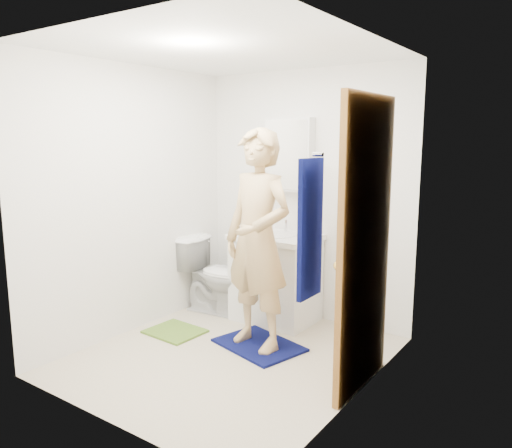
{
  "coord_description": "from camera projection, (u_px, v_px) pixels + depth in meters",
  "views": [
    {
      "loc": [
        2.37,
        -3.02,
        1.76
      ],
      "look_at": [
        0.08,
        0.25,
        1.07
      ],
      "focal_mm": 35.0,
      "sensor_mm": 36.0,
      "label": 1
    }
  ],
  "objects": [
    {
      "name": "floor",
      "position": [
        230.0,
        357.0,
        4.08
      ],
      "size": [
        2.2,
        2.4,
        0.02
      ],
      "primitive_type": "cube",
      "color": "beige",
      "rests_on": "ground"
    },
    {
      "name": "ceiling",
      "position": [
        227.0,
        48.0,
        3.67
      ],
      "size": [
        2.2,
        2.4,
        0.02
      ],
      "primitive_type": "cube",
      "color": "white",
      "rests_on": "ground"
    },
    {
      "name": "wall_back",
      "position": [
        306.0,
        196.0,
        4.85
      ],
      "size": [
        2.2,
        0.02,
        2.4
      ],
      "primitive_type": "cube",
      "color": "white",
      "rests_on": "ground"
    },
    {
      "name": "wall_front",
      "position": [
        101.0,
        235.0,
        2.9
      ],
      "size": [
        2.2,
        0.02,
        2.4
      ],
      "primitive_type": "cube",
      "color": "white",
      "rests_on": "ground"
    },
    {
      "name": "wall_left",
      "position": [
        132.0,
        201.0,
        4.5
      ],
      "size": [
        0.02,
        2.4,
        2.4
      ],
      "primitive_type": "cube",
      "color": "white",
      "rests_on": "ground"
    },
    {
      "name": "wall_right",
      "position": [
        363.0,
        225.0,
        3.25
      ],
      "size": [
        0.02,
        2.4,
        2.4
      ],
      "primitive_type": "cube",
      "color": "white",
      "rests_on": "ground"
    },
    {
      "name": "vanity_cabinet",
      "position": [
        276.0,
        280.0,
        4.83
      ],
      "size": [
        0.75,
        0.55,
        0.8
      ],
      "primitive_type": "cube",
      "color": "white",
      "rests_on": "floor"
    },
    {
      "name": "countertop",
      "position": [
        276.0,
        237.0,
        4.76
      ],
      "size": [
        0.79,
        0.59,
        0.05
      ],
      "primitive_type": "cube",
      "color": "white",
      "rests_on": "vanity_cabinet"
    },
    {
      "name": "sink_basin",
      "position": [
        276.0,
        236.0,
        4.76
      ],
      "size": [
        0.4,
        0.4,
        0.03
      ],
      "primitive_type": "cylinder",
      "color": "white",
      "rests_on": "countertop"
    },
    {
      "name": "faucet",
      "position": [
        286.0,
        226.0,
        4.89
      ],
      "size": [
        0.03,
        0.03,
        0.12
      ],
      "primitive_type": "cylinder",
      "color": "silver",
      "rests_on": "countertop"
    },
    {
      "name": "medicine_cabinet",
      "position": [
        289.0,
        155.0,
        4.81
      ],
      "size": [
        0.5,
        0.12,
        0.7
      ],
      "primitive_type": "cube",
      "color": "white",
      "rests_on": "wall_back"
    },
    {
      "name": "mirror_panel",
      "position": [
        286.0,
        155.0,
        4.76
      ],
      "size": [
        0.46,
        0.01,
        0.66
      ],
      "primitive_type": "cube",
      "color": "white",
      "rests_on": "wall_back"
    },
    {
      "name": "door",
      "position": [
        365.0,
        246.0,
        3.42
      ],
      "size": [
        0.05,
        0.8,
        2.05
      ],
      "primitive_type": "cube",
      "color": "#A66D2E",
      "rests_on": "ground"
    },
    {
      "name": "door_knob",
      "position": [
        339.0,
        266.0,
        3.2
      ],
      "size": [
        0.07,
        0.07,
        0.07
      ],
      "primitive_type": "sphere",
      "color": "gold",
      "rests_on": "door"
    },
    {
      "name": "towel",
      "position": [
        310.0,
        229.0,
        2.82
      ],
      "size": [
        0.03,
        0.24,
        0.8
      ],
      "primitive_type": "cube",
      "color": "#070C47",
      "rests_on": "wall_right"
    },
    {
      "name": "towel_hook",
      "position": [
        318.0,
        154.0,
        2.73
      ],
      "size": [
        0.06,
        0.02,
        0.02
      ],
      "primitive_type": "cylinder",
      "rotation": [
        0.0,
        1.57,
        0.0
      ],
      "color": "silver",
      "rests_on": "wall_right"
    },
    {
      "name": "toilet",
      "position": [
        217.0,
        275.0,
        5.06
      ],
      "size": [
        0.79,
        0.5,
        0.77
      ],
      "primitive_type": "imported",
      "rotation": [
        0.0,
        0.0,
        1.67
      ],
      "color": "white",
      "rests_on": "floor"
    },
    {
      "name": "bath_mat",
      "position": [
        259.0,
        345.0,
        4.27
      ],
      "size": [
        0.82,
        0.67,
        0.02
      ],
      "primitive_type": "cube",
      "rotation": [
        0.0,
        0.0,
        -0.26
      ],
      "color": "#070C47",
      "rests_on": "floor"
    },
    {
      "name": "green_rug",
      "position": [
        175.0,
        331.0,
        4.57
      ],
      "size": [
        0.5,
        0.43,
        0.02
      ],
      "primitive_type": "cube",
      "rotation": [
        0.0,
        0.0,
        -0.05
      ],
      "color": "olive",
      "rests_on": "floor"
    },
    {
      "name": "soap_dispenser",
      "position": [
        249.0,
        221.0,
        4.89
      ],
      "size": [
        0.12,
        0.13,
        0.21
      ],
      "primitive_type": "imported",
      "rotation": [
        0.0,
        0.0,
        0.38
      ],
      "color": "#B25553",
      "rests_on": "countertop"
    },
    {
      "name": "toothbrush_cup",
      "position": [
        308.0,
        231.0,
        4.64
      ],
      "size": [
        0.14,
        0.14,
        0.1
      ],
      "primitive_type": "imported",
      "rotation": [
        0.0,
        0.0,
        0.05
      ],
      "color": "#744394",
      "rests_on": "countertop"
    },
    {
      "name": "man",
      "position": [
        258.0,
        240.0,
        4.09
      ],
      "size": [
        0.72,
        0.53,
        1.82
      ],
      "primitive_type": "imported",
      "rotation": [
        0.0,
        0.0,
        -0.16
      ],
      "color": "tan",
      "rests_on": "bath_mat"
    }
  ]
}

